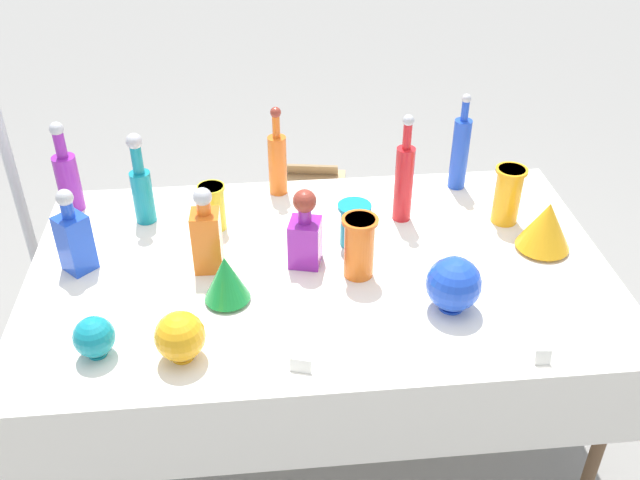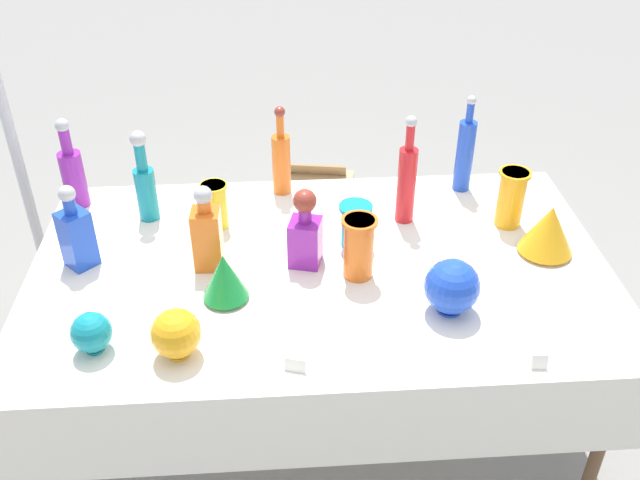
{
  "view_description": "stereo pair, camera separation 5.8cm",
  "coord_description": "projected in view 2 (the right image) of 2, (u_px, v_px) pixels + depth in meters",
  "views": [
    {
      "loc": [
        -0.19,
        -1.91,
        2.17
      ],
      "look_at": [
        0.0,
        0.0,
        0.86
      ],
      "focal_mm": 40.0,
      "sensor_mm": 36.0,
      "label": 1
    },
    {
      "loc": [
        -0.13,
        -1.92,
        2.17
      ],
      "look_at": [
        0.0,
        0.0,
        0.86
      ],
      "focal_mm": 40.0,
      "sensor_mm": 36.0,
      "label": 2
    }
  ],
  "objects": [
    {
      "name": "price_tag_left",
      "position": [
        295.0,
        365.0,
        1.96
      ],
      "size": [
        0.06,
        0.03,
        0.04
      ],
      "primitive_type": "cube",
      "rotation": [
        -0.21,
        0.0,
        -0.29
      ],
      "color": "white",
      "rests_on": "display_table"
    },
    {
      "name": "round_bowl_0",
      "position": [
        91.0,
        332.0,
        2.01
      ],
      "size": [
        0.12,
        0.12,
        0.13
      ],
      "color": "teal",
      "rests_on": "display_table"
    },
    {
      "name": "canopy_pole",
      "position": [
        6.0,
        118.0,
        2.77
      ],
      "size": [
        0.18,
        0.18,
        2.53
      ],
      "color": "silver",
      "rests_on": "ground"
    },
    {
      "name": "fluted_vase_0",
      "position": [
        549.0,
        229.0,
        2.39
      ],
      "size": [
        0.18,
        0.18,
        0.18
      ],
      "color": "orange",
      "rests_on": "display_table"
    },
    {
      "name": "cardboard_box_behind_left",
      "position": [
        316.0,
        210.0,
        3.83
      ],
      "size": [
        0.44,
        0.46,
        0.37
      ],
      "color": "tan",
      "rests_on": "ground"
    },
    {
      "name": "display_table",
      "position": [
        321.0,
        283.0,
        2.38
      ],
      "size": [
        1.93,
        1.16,
        0.76
      ],
      "color": "white",
      "rests_on": "ground"
    },
    {
      "name": "square_decanter_2",
      "position": [
        76.0,
        234.0,
        2.32
      ],
      "size": [
        0.13,
        0.13,
        0.3
      ],
      "color": "blue",
      "rests_on": "display_table"
    },
    {
      "name": "square_decanter_1",
      "position": [
        207.0,
        233.0,
        2.31
      ],
      "size": [
        0.1,
        0.1,
        0.3
      ],
      "color": "orange",
      "rests_on": "display_table"
    },
    {
      "name": "slender_vase_2",
      "position": [
        355.0,
        223.0,
        2.44
      ],
      "size": [
        0.12,
        0.12,
        0.16
      ],
      "color": "teal",
      "rests_on": "display_table"
    },
    {
      "name": "fluted_vase_1",
      "position": [
        224.0,
        276.0,
        2.19
      ],
      "size": [
        0.14,
        0.14,
        0.17
      ],
      "color": "#198C38",
      "rests_on": "display_table"
    },
    {
      "name": "round_bowl_1",
      "position": [
        176.0,
        334.0,
        1.98
      ],
      "size": [
        0.14,
        0.14,
        0.15
      ],
      "color": "orange",
      "rests_on": "display_table"
    },
    {
      "name": "tall_bottle_0",
      "position": [
        145.0,
        183.0,
        2.55
      ],
      "size": [
        0.07,
        0.07,
        0.35
      ],
      "color": "teal",
      "rests_on": "display_table"
    },
    {
      "name": "slender_vase_0",
      "position": [
        359.0,
        246.0,
        2.27
      ],
      "size": [
        0.12,
        0.12,
        0.21
      ],
      "color": "orange",
      "rests_on": "display_table"
    },
    {
      "name": "tall_bottle_3",
      "position": [
        281.0,
        160.0,
        2.71
      ],
      "size": [
        0.07,
        0.07,
        0.36
      ],
      "color": "orange",
      "rests_on": "display_table"
    },
    {
      "name": "tall_bottle_2",
      "position": [
        407.0,
        180.0,
        2.52
      ],
      "size": [
        0.07,
        0.07,
        0.41
      ],
      "color": "red",
      "rests_on": "display_table"
    },
    {
      "name": "tall_bottle_1",
      "position": [
        73.0,
        173.0,
        2.63
      ],
      "size": [
        0.08,
        0.08,
        0.35
      ],
      "color": "purple",
      "rests_on": "display_table"
    },
    {
      "name": "tall_bottle_4",
      "position": [
        465.0,
        153.0,
        2.71
      ],
      "size": [
        0.07,
        0.07,
        0.39
      ],
      "color": "blue",
      "rests_on": "display_table"
    },
    {
      "name": "round_bowl_2",
      "position": [
        452.0,
        287.0,
        2.14
      ],
      "size": [
        0.17,
        0.17,
        0.18
      ],
      "color": "blue",
      "rests_on": "display_table"
    },
    {
      "name": "price_tag_center",
      "position": [
        540.0,
        362.0,
        1.97
      ],
      "size": [
        0.05,
        0.02,
        0.05
      ],
      "primitive_type": "cube",
      "rotation": [
        -0.21,
        0.0,
        -0.08
      ],
      "color": "white",
      "rests_on": "display_table"
    },
    {
      "name": "slender_vase_3",
      "position": [
        215.0,
        204.0,
        2.53
      ],
      "size": [
        0.1,
        0.1,
        0.17
      ],
      "color": "yellow",
      "rests_on": "display_table"
    },
    {
      "name": "square_decanter_0",
      "position": [
        305.0,
        233.0,
        2.33
      ],
      "size": [
        0.12,
        0.12,
        0.28
      ],
      "color": "purple",
      "rests_on": "display_table"
    },
    {
      "name": "slender_vase_1",
      "position": [
        511.0,
        197.0,
        2.53
      ],
      "size": [
        0.11,
        0.11,
        0.22
      ],
      "color": "orange",
      "rests_on": "display_table"
    },
    {
      "name": "ground_plane",
      "position": [
        320.0,
        419.0,
        2.81
      ],
      "size": [
        40.0,
        40.0,
        0.0
      ],
      "primitive_type": "plane",
      "color": "gray"
    }
  ]
}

